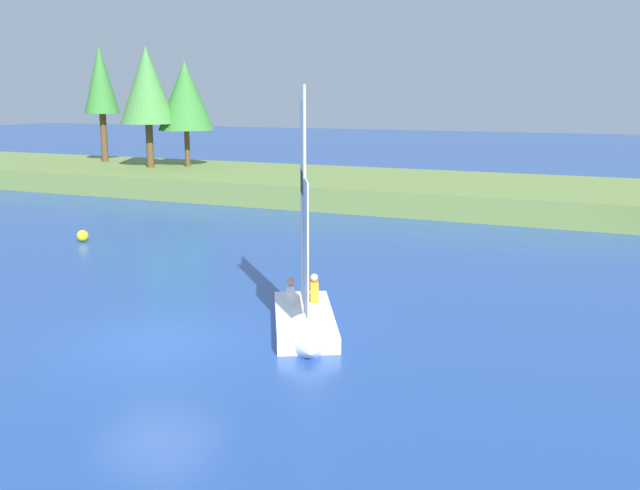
{
  "coord_description": "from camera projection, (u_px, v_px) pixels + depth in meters",
  "views": [
    {
      "loc": [
        9.69,
        -12.59,
        5.46
      ],
      "look_at": [
        1.28,
        6.17,
        1.2
      ],
      "focal_mm": 40.66,
      "sensor_mm": 36.0,
      "label": 1
    }
  ],
  "objects": [
    {
      "name": "shoreline_tree_left",
      "position": [
        101.0,
        81.0,
        46.74
      ],
      "size": [
        2.27,
        2.27,
        7.46
      ],
      "color": "brown",
      "rests_on": "shore_bank"
    },
    {
      "name": "shoreline_tree_midleft",
      "position": [
        147.0,
        86.0,
        43.03
      ],
      "size": [
        3.35,
        3.35,
        7.16
      ],
      "color": "brown",
      "rests_on": "shore_bank"
    },
    {
      "name": "sailboat",
      "position": [
        306.0,
        318.0,
        16.57
      ],
      "size": [
        3.21,
        4.43,
        6.13
      ],
      "rotation": [
        0.0,
        0.0,
        -1.07
      ],
      "color": "white",
      "rests_on": "ground"
    },
    {
      "name": "shore_bank",
      "position": [
        437.0,
        192.0,
        37.32
      ],
      "size": [
        80.0,
        10.63,
        1.16
      ],
      "primitive_type": "cube",
      "color": "olive",
      "rests_on": "ground"
    },
    {
      "name": "channel_buoy",
      "position": [
        83.0,
        236.0,
        27.52
      ],
      "size": [
        0.44,
        0.44,
        0.44
      ],
      "primitive_type": "sphere",
      "color": "yellow",
      "rests_on": "ground"
    },
    {
      "name": "shoreline_tree_centre",
      "position": [
        185.0,
        96.0,
        43.75
      ],
      "size": [
        3.4,
        3.4,
        6.36
      ],
      "color": "brown",
      "rests_on": "shore_bank"
    },
    {
      "name": "ground_plane",
      "position": [
        156.0,
        343.0,
        16.24
      ],
      "size": [
        200.0,
        200.0,
        0.0
      ],
      "primitive_type": "plane",
      "color": "#234793"
    }
  ]
}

